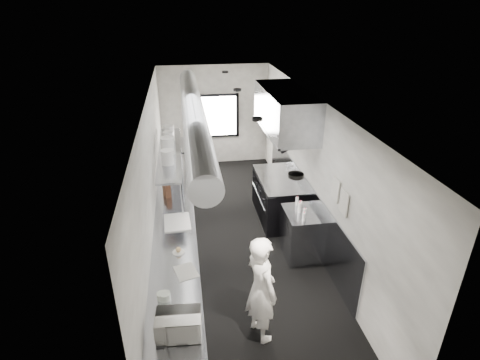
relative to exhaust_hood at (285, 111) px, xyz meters
name	(u,v)px	position (x,y,z in m)	size (l,w,h in m)	color
floor	(235,238)	(-1.10, -0.70, -2.39)	(3.00, 8.00, 0.01)	black
ceiling	(234,101)	(-1.10, -0.70, 0.41)	(3.00, 8.00, 0.01)	silver
wall_back	(215,116)	(-1.10, 3.30, -0.99)	(3.00, 0.02, 2.80)	silver
wall_front	(296,356)	(-1.10, -4.70, -0.99)	(3.00, 0.02, 2.80)	silver
wall_left	(153,181)	(-2.60, -0.70, -0.99)	(0.02, 8.00, 2.80)	silver
wall_right	(312,170)	(0.40, -0.70, -0.99)	(0.02, 8.00, 2.80)	silver
wall_cladding	(303,202)	(0.38, -0.40, -1.84)	(0.03, 5.50, 1.10)	#90959D
hvac_duct	(193,111)	(-1.80, -0.30, 0.16)	(0.40, 0.40, 6.40)	#95979D
service_window	(215,116)	(-1.10, 3.26, -0.99)	(1.36, 0.05, 1.25)	white
exhaust_hood	(285,111)	(0.00, 0.00, 0.00)	(0.81, 2.20, 0.88)	#90959D
prep_counter	(176,238)	(-2.25, -1.20, -1.94)	(0.70, 6.00, 0.90)	#90959D
pass_shelf	(170,153)	(-2.29, 0.30, -0.86)	(0.45, 3.00, 0.68)	#90959D
range	(278,198)	(-0.06, 0.00, -1.92)	(0.88, 1.60, 0.94)	black
bottle_station	(302,234)	(0.05, -1.40, -1.94)	(0.65, 0.80, 0.90)	#90959D
far_work_table	(176,160)	(-2.25, 2.50, -1.94)	(0.70, 1.20, 0.90)	#90959D
notice_sheet_a	(335,189)	(0.37, -1.90, -0.79)	(0.02, 0.28, 0.38)	beige
notice_sheet_b	(344,202)	(0.37, -2.25, -0.84)	(0.02, 0.28, 0.38)	beige
line_cook	(261,289)	(-1.09, -3.13, -1.57)	(0.60, 0.39, 1.64)	white
microwave	(179,325)	(-2.19, -3.81, -1.35)	(0.47, 0.36, 0.28)	white
deli_tub_a	(162,296)	(-2.41, -3.21, -1.44)	(0.13, 0.13, 0.09)	silver
deli_tub_b	(165,296)	(-2.37, -3.23, -1.44)	(0.14, 0.14, 0.10)	silver
newspaper	(186,272)	(-2.09, -2.72, -1.49)	(0.29, 0.36, 0.01)	silver
small_plate	(179,252)	(-2.19, -2.25, -1.48)	(0.19, 0.19, 0.02)	silver
pastry	(178,250)	(-2.19, -2.25, -1.43)	(0.08, 0.08, 0.08)	#DFB275
cutting_board	(177,222)	(-2.20, -1.38, -1.48)	(0.44, 0.59, 0.02)	silver
knife_block	(167,190)	(-2.39, -0.36, -1.37)	(0.10, 0.23, 0.25)	brown
plate_stack_a	(167,157)	(-2.32, -0.36, -0.68)	(0.24, 0.24, 0.28)	silver
plate_stack_b	(167,146)	(-2.32, 0.15, -0.65)	(0.27, 0.27, 0.35)	silver
plate_stack_c	(169,139)	(-2.31, 0.60, -0.66)	(0.22, 0.22, 0.32)	silver
plate_stack_d	(169,133)	(-2.30, 0.96, -0.65)	(0.22, 0.22, 0.34)	silver
squeeze_bottle_a	(304,217)	(-0.04, -1.67, -1.41)	(0.05, 0.05, 0.16)	silver
squeeze_bottle_b	(305,213)	(0.01, -1.56, -1.40)	(0.06, 0.06, 0.18)	silver
squeeze_bottle_c	(299,208)	(-0.03, -1.37, -1.39)	(0.07, 0.07, 0.20)	silver
squeeze_bottle_d	(300,206)	(0.01, -1.30, -1.40)	(0.06, 0.06, 0.18)	silver
squeeze_bottle_e	(297,201)	(0.01, -1.11, -1.41)	(0.05, 0.05, 0.16)	silver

